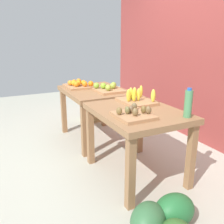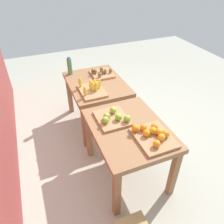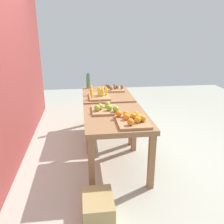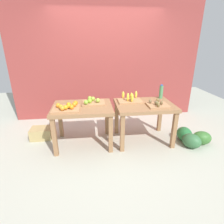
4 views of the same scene
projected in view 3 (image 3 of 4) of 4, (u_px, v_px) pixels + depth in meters
name	position (u px, v px, depth m)	size (l,w,h in m)	color
ground_plane	(111.00, 148.00, 3.73)	(8.00, 8.00, 0.00)	#B2B3A2
back_wall	(7.00, 51.00, 3.07)	(4.40, 0.12, 3.00)	brown
display_table_left	(116.00, 124.00, 2.99)	(1.04, 0.80, 0.74)	#916843
display_table_right	(107.00, 99.00, 4.04)	(1.04, 0.80, 0.74)	#916843
orange_bin	(132.00, 120.00, 2.73)	(0.44, 0.37, 0.11)	#B07F54
apple_bin	(105.00, 109.00, 3.11)	(0.40, 0.34, 0.11)	#B07F54
banana_crate	(99.00, 95.00, 3.75)	(0.44, 0.32, 0.17)	#B07F54
kiwi_bin	(114.00, 89.00, 4.19)	(0.36, 0.33, 0.10)	#B07F54
water_bottle	(88.00, 81.00, 4.31)	(0.07, 0.07, 0.28)	#4C8C59
watermelon_pile	(115.00, 110.00, 5.06)	(0.65, 0.64, 0.27)	#366A2C
cardboard_produce_box	(98.00, 207.00, 2.34)	(0.40, 0.30, 0.22)	tan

